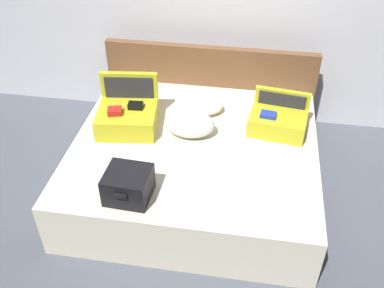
# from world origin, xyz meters

# --- Properties ---
(ground_plane) EXTENTS (12.00, 12.00, 0.00)m
(ground_plane) POSITION_xyz_m (0.00, 0.00, 0.00)
(ground_plane) COLOR #4C515B
(bed) EXTENTS (2.03, 1.86, 0.49)m
(bed) POSITION_xyz_m (0.00, 0.40, 0.24)
(bed) COLOR beige
(bed) RESTS_ON ground
(headboard) EXTENTS (2.07, 0.08, 0.90)m
(headboard) POSITION_xyz_m (0.00, 1.37, 0.45)
(headboard) COLOR brown
(headboard) RESTS_ON ground
(hard_case_large) EXTENTS (0.55, 0.52, 0.42)m
(hard_case_large) POSITION_xyz_m (-0.61, 0.55, 0.61)
(hard_case_large) COLOR gold
(hard_case_large) RESTS_ON bed
(hard_case_medium) EXTENTS (0.52, 0.42, 0.31)m
(hard_case_medium) POSITION_xyz_m (0.68, 0.70, 0.59)
(hard_case_medium) COLOR gold
(hard_case_medium) RESTS_ON bed
(hard_case_small) EXTENTS (0.33, 0.33, 0.22)m
(hard_case_small) POSITION_xyz_m (-0.37, -0.29, 0.60)
(hard_case_small) COLOR black
(hard_case_small) RESTS_ON bed
(pillow_near_headboard) EXTENTS (0.43, 0.34, 0.14)m
(pillow_near_headboard) POSITION_xyz_m (-0.01, 0.87, 0.56)
(pillow_near_headboard) COLOR white
(pillow_near_headboard) RESTS_ON bed
(pillow_center_head) EXTENTS (0.43, 0.29, 0.21)m
(pillow_center_head) POSITION_xyz_m (-0.05, 0.51, 0.59)
(pillow_center_head) COLOR white
(pillow_center_head) RESTS_ON bed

